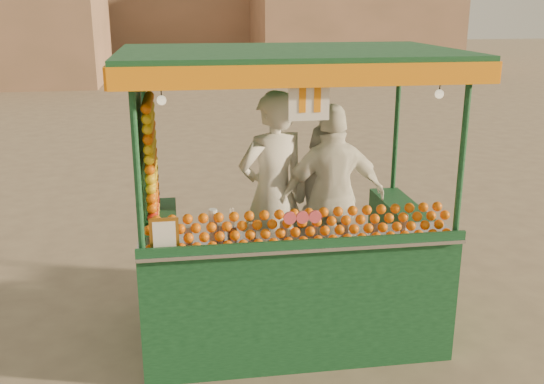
{
  "coord_description": "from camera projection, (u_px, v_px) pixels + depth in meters",
  "views": [
    {
      "loc": [
        -1.25,
        -5.33,
        2.93
      ],
      "look_at": [
        -0.46,
        -0.18,
        1.33
      ],
      "focal_mm": 40.75,
      "sensor_mm": 36.0,
      "label": 1
    }
  ],
  "objects": [
    {
      "name": "ground",
      "position": [
        315.0,
        313.0,
        6.08
      ],
      "size": [
        90.0,
        90.0,
        0.0
      ],
      "primitive_type": "plane",
      "color": "#6A5B4B",
      "rests_on": "ground"
    },
    {
      "name": "juice_cart",
      "position": [
        282.0,
        250.0,
        5.46
      ],
      "size": [
        2.82,
        1.83,
        2.56
      ],
      "color": "#0E361C",
      "rests_on": "ground"
    },
    {
      "name": "vendor_middle",
      "position": [
        323.0,
        205.0,
        5.88
      ],
      "size": [
        0.95,
        0.96,
        1.56
      ],
      "rotation": [
        0.0,
        0.0,
        2.31
      ],
      "color": "beige",
      "rests_on": "ground"
    },
    {
      "name": "vendor_right",
      "position": [
        332.0,
        199.0,
        5.72
      ],
      "size": [
        1.09,
        0.56,
        1.78
      ],
      "rotation": [
        0.0,
        0.0,
        3.26
      ],
      "color": "white",
      "rests_on": "ground"
    },
    {
      "name": "vendor_left",
      "position": [
        273.0,
        194.0,
        5.65
      ],
      "size": [
        0.82,
        0.68,
        1.9
      ],
      "rotation": [
        0.0,
        0.0,
        3.53
      ],
      "color": "silver",
      "rests_on": "ground"
    },
    {
      "name": "building_right",
      "position": [
        351.0,
        12.0,
        29.04
      ],
      "size": [
        9.0,
        6.0,
        5.0
      ],
      "primitive_type": "cube",
      "color": "#A1755B",
      "rests_on": "ground"
    }
  ]
}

